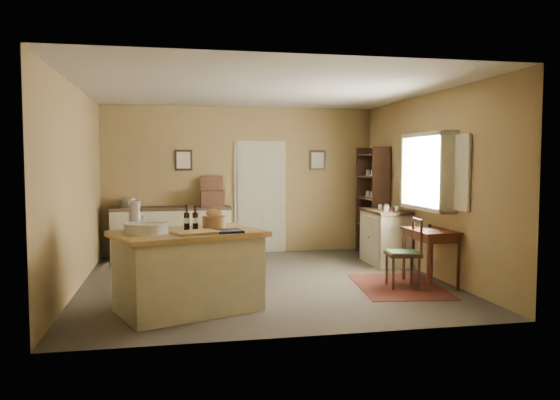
% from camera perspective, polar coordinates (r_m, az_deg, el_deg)
% --- Properties ---
extents(ground, '(5.00, 5.00, 0.00)m').
position_cam_1_polar(ground, '(7.82, -1.72, -8.47)').
color(ground, '#4C453A').
rests_on(ground, ground).
extents(wall_back, '(5.00, 0.10, 2.70)m').
position_cam_1_polar(wall_back, '(10.12, -4.07, 2.07)').
color(wall_back, olive).
rests_on(wall_back, ground).
extents(wall_front, '(5.00, 0.10, 2.70)m').
position_cam_1_polar(wall_front, '(5.20, 2.79, 0.26)').
color(wall_front, olive).
rests_on(wall_front, ground).
extents(wall_left, '(0.10, 5.00, 2.70)m').
position_cam_1_polar(wall_left, '(7.64, -20.57, 1.21)').
color(wall_left, olive).
rests_on(wall_left, ground).
extents(wall_right, '(0.10, 5.00, 2.70)m').
position_cam_1_polar(wall_right, '(8.42, 15.29, 1.55)').
color(wall_right, olive).
rests_on(wall_right, ground).
extents(ceiling, '(5.00, 5.00, 0.00)m').
position_cam_1_polar(ceiling, '(7.70, -1.77, 11.54)').
color(ceiling, silver).
rests_on(ceiling, wall_back).
extents(door, '(0.97, 0.06, 2.11)m').
position_cam_1_polar(door, '(10.15, -2.08, 0.42)').
color(door, beige).
rests_on(door, ground).
extents(framed_prints, '(2.82, 0.02, 0.38)m').
position_cam_1_polar(framed_prints, '(10.12, -2.94, 4.17)').
color(framed_prints, black).
rests_on(framed_prints, ground).
extents(window, '(0.25, 1.99, 1.12)m').
position_cam_1_polar(window, '(8.20, 15.45, 2.89)').
color(window, beige).
rests_on(window, ground).
extents(work_island, '(1.86, 1.53, 1.20)m').
position_cam_1_polar(work_island, '(6.30, -9.63, -7.10)').
color(work_island, beige).
rests_on(work_island, ground).
extents(sideboard, '(2.09, 0.59, 1.18)m').
position_cam_1_polar(sideboard, '(9.81, -11.19, -3.15)').
color(sideboard, beige).
rests_on(sideboard, ground).
extents(rug, '(1.29, 1.73, 0.01)m').
position_cam_1_polar(rug, '(7.67, 12.31, -8.78)').
color(rug, '#4E1C16').
rests_on(rug, ground).
extents(writing_desk, '(0.51, 0.83, 0.82)m').
position_cam_1_polar(writing_desk, '(7.74, 15.44, -3.75)').
color(writing_desk, '#3B1910').
rests_on(writing_desk, ground).
extents(desk_chair, '(0.48, 0.48, 0.91)m').
position_cam_1_polar(desk_chair, '(7.54, 12.71, -5.51)').
color(desk_chair, '#321E15').
rests_on(desk_chair, ground).
extents(right_cabinet, '(0.57, 1.02, 0.99)m').
position_cam_1_polar(right_cabinet, '(9.22, 10.93, -3.75)').
color(right_cabinet, beige).
rests_on(right_cabinet, ground).
extents(shelving_unit, '(0.33, 0.88, 1.96)m').
position_cam_1_polar(shelving_unit, '(10.05, 9.86, -0.13)').
color(shelving_unit, '#321E15').
rests_on(shelving_unit, ground).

